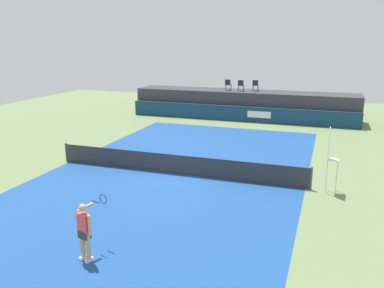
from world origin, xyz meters
TOP-DOWN VIEW (x-y plane):
  - ground_plane at (0.00, 3.00)m, footprint 48.00×48.00m
  - court_inner at (0.00, 0.00)m, footprint 12.00×22.00m
  - sponsor_wall at (0.01, 13.50)m, footprint 18.00×0.22m
  - spectator_platform at (0.00, 15.30)m, footprint 18.00×2.80m
  - spectator_chair_far_left at (-1.36, 15.22)m, footprint 0.45×0.45m
  - spectator_chair_left at (-0.25, 15.04)m, footprint 0.47×0.47m
  - spectator_chair_center at (0.86, 15.45)m, footprint 0.45×0.45m
  - umpire_chair at (6.90, -0.00)m, footprint 0.44×0.44m
  - tennis_net at (0.00, 0.00)m, footprint 12.40×0.02m
  - net_post_near at (-6.20, 0.00)m, footprint 0.10×0.10m
  - net_post_far at (6.20, 0.00)m, footprint 0.10×0.10m
  - tennis_player at (0.37, -8.06)m, footprint 0.56×1.24m
  - tennis_ball at (-3.32, 1.33)m, footprint 0.07×0.07m

SIDE VIEW (x-z plane):
  - ground_plane at x=0.00m, z-range 0.00..0.00m
  - court_inner at x=0.00m, z-range 0.00..0.00m
  - tennis_ball at x=-3.32m, z-range 0.00..0.07m
  - tennis_net at x=0.00m, z-range 0.00..0.95m
  - net_post_near at x=-6.20m, z-range 0.00..1.00m
  - net_post_far at x=6.20m, z-range 0.00..1.00m
  - sponsor_wall at x=0.01m, z-range 0.00..1.20m
  - tennis_player at x=0.37m, z-range 0.07..1.84m
  - spectator_platform at x=0.00m, z-range 0.00..2.20m
  - umpire_chair at x=6.90m, z-range 0.21..2.97m
  - spectator_chair_far_left at x=-1.36m, z-range 2.25..3.14m
  - spectator_chair_left at x=-0.25m, z-range 2.25..3.14m
  - spectator_chair_center at x=0.86m, z-range 2.25..3.14m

